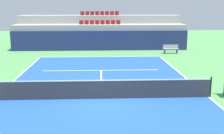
% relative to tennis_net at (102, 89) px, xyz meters
% --- Properties ---
extents(ground_plane, '(80.00, 80.00, 0.00)m').
position_rel_tennis_net_xyz_m(ground_plane, '(0.00, 0.00, -0.51)').
color(ground_plane, '#4C8C4C').
extents(court_surface, '(11.00, 24.00, 0.01)m').
position_rel_tennis_net_xyz_m(court_surface, '(0.00, 0.00, -0.50)').
color(court_surface, '#1E4C99').
rests_on(court_surface, ground_plane).
extents(baseline_far, '(11.00, 0.10, 0.00)m').
position_rel_tennis_net_xyz_m(baseline_far, '(0.00, 11.95, -0.50)').
color(baseline_far, white).
rests_on(baseline_far, court_surface).
extents(sideline_right, '(0.10, 24.00, 0.00)m').
position_rel_tennis_net_xyz_m(sideline_right, '(5.45, 0.00, -0.50)').
color(sideline_right, white).
rests_on(sideline_right, court_surface).
extents(service_line_far, '(8.26, 0.10, 0.00)m').
position_rel_tennis_net_xyz_m(service_line_far, '(0.00, 6.40, -0.50)').
color(service_line_far, white).
rests_on(service_line_far, court_surface).
extents(centre_service_line, '(0.10, 6.40, 0.00)m').
position_rel_tennis_net_xyz_m(centre_service_line, '(0.00, 3.20, -0.50)').
color(centre_service_line, white).
rests_on(centre_service_line, court_surface).
extents(back_wall, '(18.27, 0.30, 2.03)m').
position_rel_tennis_net_xyz_m(back_wall, '(0.00, 15.81, 0.51)').
color(back_wall, navy).
rests_on(back_wall, ground_plane).
extents(stands_tier_lower, '(18.27, 2.40, 2.61)m').
position_rel_tennis_net_xyz_m(stands_tier_lower, '(0.00, 17.16, 0.80)').
color(stands_tier_lower, '#9E9E99').
rests_on(stands_tier_lower, ground_plane).
extents(stands_tier_upper, '(18.27, 2.40, 3.51)m').
position_rel_tennis_net_xyz_m(stands_tier_upper, '(0.00, 19.56, 1.25)').
color(stands_tier_upper, '#9E9E99').
rests_on(stands_tier_upper, ground_plane).
extents(seating_row_lower, '(4.42, 0.44, 0.44)m').
position_rel_tennis_net_xyz_m(seating_row_lower, '(-0.00, 17.26, 2.23)').
color(seating_row_lower, maroon).
rests_on(seating_row_lower, stands_tier_lower).
extents(seating_row_upper, '(4.42, 0.44, 0.44)m').
position_rel_tennis_net_xyz_m(seating_row_upper, '(-0.00, 19.66, 3.13)').
color(seating_row_upper, maroon).
rests_on(seating_row_upper, stands_tier_upper).
extents(tennis_net, '(11.08, 0.08, 1.07)m').
position_rel_tennis_net_xyz_m(tennis_net, '(0.00, 0.00, 0.00)').
color(tennis_net, black).
rests_on(tennis_net, court_surface).
extents(player_bench, '(1.50, 0.40, 0.85)m').
position_rel_tennis_net_xyz_m(player_bench, '(6.89, 13.62, -0.00)').
color(player_bench, '#99999E').
rests_on(player_bench, ground_plane).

